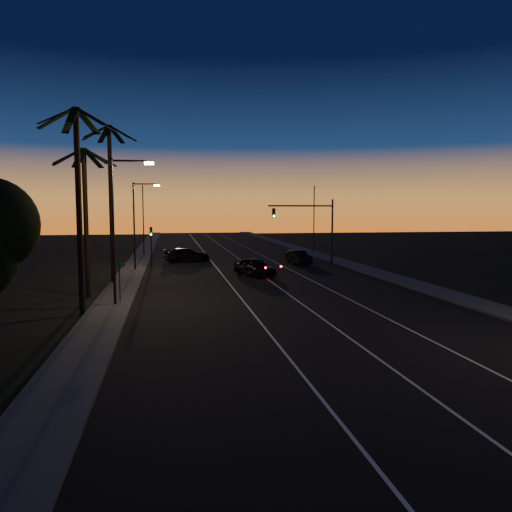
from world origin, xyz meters
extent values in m
plane|color=black|center=(0.00, 0.00, 0.00)|extent=(220.00, 220.00, 0.00)
cube|color=black|center=(0.00, 30.00, 0.01)|extent=(20.00, 170.00, 0.01)
cube|color=#3C3B39|center=(-11.20, 30.00, 0.08)|extent=(2.40, 170.00, 0.16)
cube|color=#3C3B39|center=(11.20, 30.00, 0.08)|extent=(2.40, 170.00, 0.16)
cube|color=silver|center=(-3.00, 30.00, 0.02)|extent=(0.12, 160.00, 0.01)
cube|color=silver|center=(0.50, 30.00, 0.02)|extent=(0.12, 160.00, 0.01)
cube|color=silver|center=(4.00, 30.00, 0.02)|extent=(0.12, 160.00, 0.01)
cylinder|color=black|center=(-12.60, 18.00, 5.75)|extent=(0.32, 0.32, 11.50)
cube|color=black|center=(-11.57, 18.26, 10.94)|extent=(2.18, 0.92, 1.18)
cube|color=black|center=(-12.16, 18.97, 10.94)|extent=(1.25, 2.12, 1.18)
cube|color=black|center=(-13.08, 18.94, 10.94)|extent=(1.34, 2.09, 1.18)
cube|color=black|center=(-13.64, 18.21, 10.94)|extent=(2.18, 0.82, 1.18)
cube|color=black|center=(-13.41, 17.32, 10.94)|extent=(1.90, 1.69, 1.18)
cube|color=black|center=(-12.57, 16.94, 10.94)|extent=(0.45, 2.16, 1.18)
cube|color=black|center=(-11.75, 17.36, 10.94)|extent=(1.95, 1.61, 1.18)
cylinder|color=black|center=(-13.20, 24.00, 5.00)|extent=(0.32, 0.32, 10.00)
cube|color=black|center=(-12.17, 24.26, 9.44)|extent=(2.18, 0.92, 1.18)
cube|color=black|center=(-12.76, 24.97, 9.44)|extent=(1.25, 2.12, 1.18)
cube|color=black|center=(-13.68, 24.94, 9.44)|extent=(1.34, 2.09, 1.18)
cube|color=black|center=(-14.24, 24.21, 9.44)|extent=(2.18, 0.82, 1.18)
cube|color=black|center=(-14.01, 23.32, 9.44)|extent=(1.90, 1.69, 1.18)
cube|color=black|center=(-13.17, 22.94, 9.44)|extent=(0.45, 2.16, 1.18)
cube|color=black|center=(-12.35, 23.36, 9.44)|extent=(1.95, 1.61, 1.18)
cylinder|color=black|center=(-12.20, 30.00, 6.25)|extent=(0.32, 0.32, 12.50)
cube|color=black|center=(-11.17, 30.26, 11.94)|extent=(2.18, 0.92, 1.18)
cube|color=black|center=(-11.76, 30.97, 11.94)|extent=(1.25, 2.12, 1.18)
cube|color=black|center=(-12.68, 30.94, 11.94)|extent=(1.34, 2.09, 1.18)
cube|color=black|center=(-13.24, 30.21, 11.94)|extent=(2.18, 0.82, 1.18)
cube|color=black|center=(-13.01, 29.32, 11.94)|extent=(1.90, 1.69, 1.18)
cube|color=black|center=(-12.17, 28.94, 11.94)|extent=(0.45, 2.16, 1.18)
cube|color=black|center=(-11.35, 29.36, 11.94)|extent=(1.95, 1.61, 1.18)
cylinder|color=black|center=(-11.00, 20.00, 4.50)|extent=(0.16, 0.16, 9.00)
cylinder|color=black|center=(-9.90, 20.00, 8.85)|extent=(2.20, 0.12, 0.12)
cube|color=#FFD266|center=(-8.80, 20.00, 8.72)|extent=(0.55, 0.26, 0.16)
cylinder|color=black|center=(-11.00, 38.00, 4.25)|extent=(0.16, 0.16, 8.50)
cylinder|color=black|center=(-9.90, 38.00, 8.35)|extent=(2.20, 0.12, 0.12)
cube|color=#FFD266|center=(-8.80, 38.00, 8.22)|extent=(0.55, 0.26, 0.16)
cylinder|color=black|center=(-10.80, 21.00, 1.30)|extent=(0.06, 0.06, 2.60)
cube|color=#0D4F1F|center=(-10.80, 21.00, 2.45)|extent=(0.70, 0.03, 0.20)
cylinder|color=black|center=(9.50, 40.00, 3.50)|extent=(0.20, 0.20, 7.00)
cylinder|color=black|center=(6.00, 40.00, 6.30)|extent=(7.00, 0.16, 0.16)
cube|color=black|center=(3.10, 40.00, 5.55)|extent=(0.32, 0.28, 1.00)
sphere|color=black|center=(3.10, 39.83, 5.87)|extent=(0.20, 0.20, 0.20)
sphere|color=black|center=(3.10, 39.83, 5.55)|extent=(0.20, 0.20, 0.20)
sphere|color=#14FF59|center=(3.10, 39.83, 5.23)|extent=(0.20, 0.20, 0.20)
cylinder|color=black|center=(-9.50, 40.00, 2.10)|extent=(0.14, 0.14, 4.20)
cube|color=black|center=(-9.50, 40.00, 3.70)|extent=(0.28, 0.25, 0.90)
sphere|color=black|center=(-9.50, 39.85, 3.98)|extent=(0.18, 0.18, 0.18)
sphere|color=black|center=(-9.50, 39.85, 3.70)|extent=(0.18, 0.18, 0.18)
sphere|color=#14FF59|center=(-9.50, 39.85, 3.42)|extent=(0.18, 0.18, 0.18)
cylinder|color=black|center=(-11.00, 55.00, 4.50)|extent=(0.14, 0.14, 9.00)
cylinder|color=black|center=(11.00, 52.00, 4.50)|extent=(0.14, 0.14, 9.00)
imported|color=black|center=(-0.23, 32.32, 0.82)|extent=(3.72, 5.11, 1.62)
sphere|color=#FF0F05|center=(0.21, 29.41, 1.08)|extent=(0.18, 0.18, 0.18)
sphere|color=#FF0F05|center=(1.68, 30.09, 1.08)|extent=(0.18, 0.18, 0.18)
imported|color=black|center=(6.17, 41.41, 0.74)|extent=(2.13, 4.56, 1.45)
imported|color=black|center=(-5.77, 45.49, 0.79)|extent=(5.79, 3.66, 1.56)
camera|label=1|loc=(-7.62, -11.16, 5.97)|focal=35.00mm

